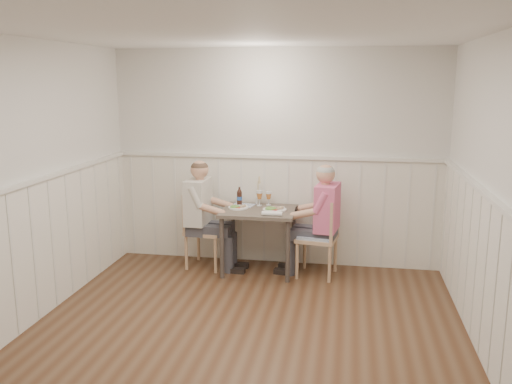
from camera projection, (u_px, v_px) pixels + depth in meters
ground_plane at (240, 345)px, 4.63m from camera, size 4.50×4.50×0.00m
room_shell at (239, 170)px, 4.33m from camera, size 4.04×4.54×2.60m
wainscot at (254, 244)px, 5.16m from camera, size 4.00×4.49×1.34m
dining_table at (259, 218)px, 6.30m from camera, size 0.85×0.70×0.75m
chair_right at (322, 234)px, 6.18m from camera, size 0.49×0.49×0.92m
chair_left at (202, 226)px, 6.51m from camera, size 0.48×0.48×0.92m
man_in_pink at (323, 229)px, 6.17m from camera, size 0.65×0.45×1.33m
diner_cream at (202, 223)px, 6.44m from camera, size 0.62×0.44×1.33m
plate_man at (274, 209)px, 6.23m from camera, size 0.27×0.27×0.07m
plate_diner at (237, 207)px, 6.34m from camera, size 0.24×0.24×0.06m
beer_glass_a at (269, 196)px, 6.49m from camera, size 0.07×0.07×0.17m
beer_glass_b at (259, 195)px, 6.45m from camera, size 0.07×0.07×0.19m
beer_bottle at (239, 197)px, 6.49m from camera, size 0.06×0.06×0.22m
rolled_napkin at (272, 214)px, 5.99m from camera, size 0.23×0.06×0.05m
grass_vase at (257, 191)px, 6.53m from camera, size 0.04×0.04×0.36m
gingham_mat at (243, 205)px, 6.50m from camera, size 0.30×0.26×0.01m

